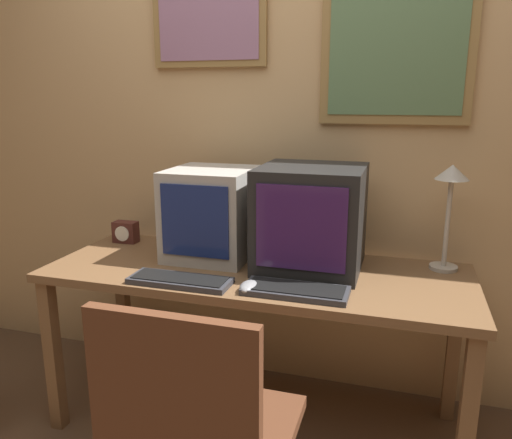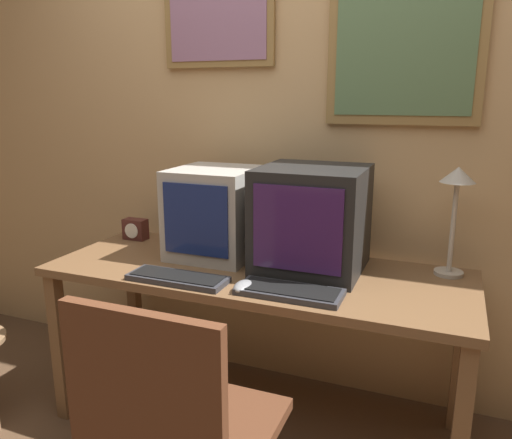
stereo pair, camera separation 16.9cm
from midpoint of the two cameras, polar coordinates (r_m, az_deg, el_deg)
wall_back at (r=2.44m, az=6.10°, el=10.46°), size 8.00×0.08×2.60m
desk at (r=2.15m, az=2.27°, el=-7.74°), size 1.78×0.67×0.74m
monitor_left at (r=2.26m, az=-2.52°, el=0.80°), size 0.36×0.39×0.40m
monitor_right at (r=2.09m, az=8.71°, el=0.04°), size 0.43×0.43×0.43m
keyboard_main at (r=2.00m, az=-6.54°, el=-6.69°), size 0.40×0.14×0.03m
keyboard_side at (r=1.87m, az=6.47°, el=-8.22°), size 0.39×0.16×0.03m
mouse_near_keyboard at (r=1.89m, az=1.09°, el=-7.67°), size 0.06×0.11×0.04m
desk_clock at (r=2.60m, az=-11.83°, el=-1.11°), size 0.12×0.07×0.10m
desk_lamp at (r=2.15m, az=24.03°, el=2.62°), size 0.14×0.14×0.45m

